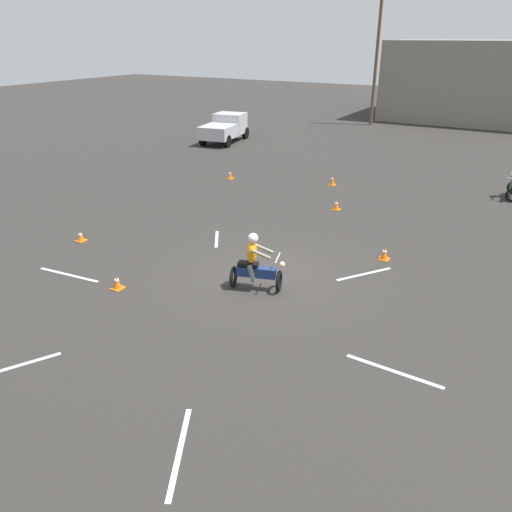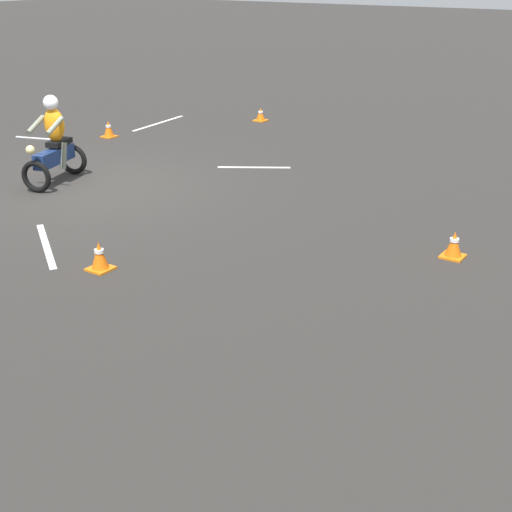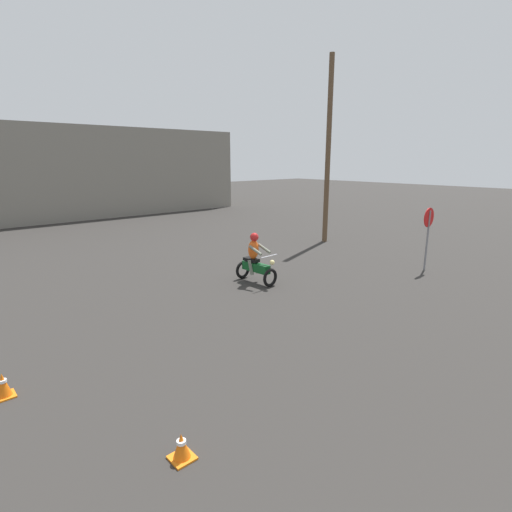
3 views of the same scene
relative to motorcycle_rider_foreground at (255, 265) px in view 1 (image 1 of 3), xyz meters
name	(u,v)px [view 1 (image 1 of 3)]	position (x,y,z in m)	size (l,w,h in m)	color
ground_plane	(265,276)	(-0.15, 0.84, -0.73)	(120.00, 120.00, 0.00)	#2D2B28
motorcycle_rider_foreground	(255,265)	(0.00, 0.00, 0.00)	(1.55, 1.01, 1.66)	black
pickup_truck	(225,128)	(-12.18, 17.10, 0.20)	(2.58, 4.39, 1.73)	black
traffic_cone_near_left	(117,283)	(-3.33, -1.94, -0.54)	(0.32, 0.32, 0.40)	orange
traffic_cone_near_right	(230,175)	(-6.90, 9.46, -0.54)	(0.32, 0.32, 0.40)	orange
traffic_cone_mid_center	(384,254)	(2.56, 3.75, -0.53)	(0.32, 0.32, 0.41)	orange
traffic_cone_mid_left	(336,205)	(-0.59, 7.62, -0.54)	(0.32, 0.32, 0.39)	orange
traffic_cone_far_right	(81,236)	(-6.97, 0.05, -0.56)	(0.32, 0.32, 0.35)	orange
traffic_cone_far_center	(332,181)	(-2.10, 10.91, -0.51)	(0.32, 0.32, 0.45)	orange
lane_stripe_e	(394,371)	(4.44, -1.79, -0.72)	(0.10, 2.11, 0.01)	silver
lane_stripe_ne	(364,274)	(2.37, 2.42, -0.72)	(0.10, 1.93, 0.01)	silver
lane_stripe_nw	(217,239)	(-3.00, 2.53, -0.72)	(0.10, 1.50, 0.01)	silver
lane_stripe_w	(69,275)	(-5.22, -2.02, -0.72)	(0.10, 2.19, 0.01)	silver
lane_stripe_sw	(9,368)	(-2.72, -5.82, -0.72)	(0.10, 2.14, 0.01)	silver
lane_stripe_se	(179,451)	(1.89, -5.84, -0.72)	(0.10, 2.10, 0.01)	silver
utility_pole_far	(376,64)	(-5.96, 28.52, 3.78)	(0.24, 0.24, 9.00)	brown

